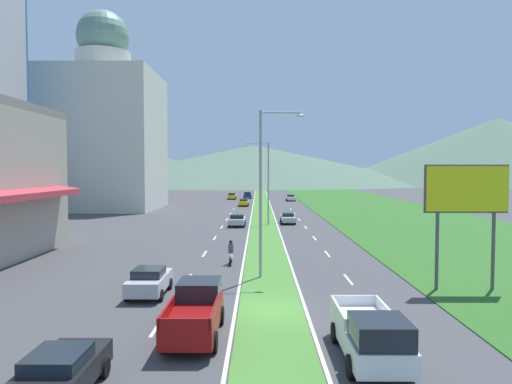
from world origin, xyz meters
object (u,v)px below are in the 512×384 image
Objects in this scene: pickup_truck_1 at (371,336)px; street_lamp_mid at (266,178)px; billboard_roadside at (467,196)px; car_0 at (237,220)px; car_4 at (244,202)px; car_1 at (232,196)px; car_2 at (149,281)px; car_5 at (248,195)px; car_3 at (288,218)px; car_7 at (291,198)px; pickup_truck_0 at (196,311)px; motorcycle_rider at (231,254)px; car_6 at (60,372)px; street_lamp_near at (265,184)px.

street_lamp_mid is at bearing -175.66° from pickup_truck_1.
street_lamp_mid is 1.43× the size of billboard_roadside.
car_0 is 1.05× the size of car_4.
car_1 is at bearing -173.64° from pickup_truck_1.
pickup_truck_1 is at bearing -173.64° from car_1.
street_lamp_mid is 2.17× the size of car_1.
car_5 is (3.30, 88.00, 0.02)m from car_2.
car_0 is 7.11m from car_3.
street_lamp_mid is 53.06m from car_1.
car_0 is 48.15m from car_7.
street_lamp_mid is 33.61m from billboard_roadside.
car_5 is at bearing -175.98° from pickup_truck_1.
pickup_truck_0 reaches higher than car_2.
billboard_roadside is 16.88m from pickup_truck_0.
car_1 is at bearing -113.69° from car_7.
car_2 is 0.75× the size of pickup_truck_1.
car_3 is 27.12m from motorcycle_rider.
motorcycle_rider reaches higher than car_6.
street_lamp_near reaches higher than car_5.
pickup_truck_1 reaches higher than car_4.
street_lamp_mid reaches higher than car_1.
pickup_truck_0 reaches higher than car_1.
car_7 reaches higher than car_4.
car_6 is (-3.30, -99.59, -0.05)m from car_5.
car_1 reaches higher than car_6.
car_2 is 0.93× the size of car_4.
car_0 is at bearing -179.56° from car_4.
car_2 is (-6.94, -32.86, -5.17)m from street_lamp_mid.
street_lamp_mid reaches higher than car_5.
street_lamp_mid is 1.93× the size of pickup_truck_0.
pickup_truck_1 is at bearing -131.60° from car_2.
car_4 is (-3.80, 31.18, -5.22)m from street_lamp_mid.
car_1 is at bearing 94.82° from street_lamp_near.
car_2 is (-6.46, -4.14, -5.30)m from street_lamp_near.
billboard_roadside reaches higher than car_3.
car_5 is 13.33m from car_7.
pickup_truck_1 is at bearing -175.98° from car_5.
street_lamp_mid is 55.51m from car_5.
car_4 is (3.15, 64.03, -0.05)m from car_2.
car_7 is 0.80× the size of pickup_truck_1.
car_0 is at bearing 0.02° from pickup_truck_0.
pickup_truck_1 is (3.66, -13.13, -5.10)m from street_lamp_near.
car_4 is (-14.83, 62.92, -4.75)m from billboard_roadside.
pickup_truck_1 is at bearing 0.34° from car_3.
car_3 is at bearing -8.92° from pickup_truck_0.
car_2 is at bearing 29.11° from pickup_truck_0.
motorcycle_rider is (0.61, 14.62, -0.24)m from pickup_truck_0.
motorcycle_rider is (-5.84, -26.49, 0.03)m from car_3.
motorcycle_rider is (-2.44, 4.35, -5.34)m from street_lamp_near.
billboard_roadside reaches higher than pickup_truck_0.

